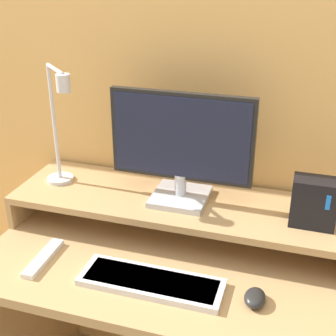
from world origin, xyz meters
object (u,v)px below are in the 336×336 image
(desk_lamp, at_px, (59,130))
(remote_control, at_px, (43,258))
(router_dock, at_px, (314,202))
(monitor, at_px, (181,146))
(keyboard, at_px, (151,282))
(mouse, at_px, (255,298))

(desk_lamp, height_order, remote_control, desk_lamp)
(router_dock, bearing_deg, monitor, 175.15)
(desk_lamp, bearing_deg, keyboard, -33.72)
(router_dock, relative_size, mouse, 1.81)
(desk_lamp, height_order, keyboard, desk_lamp)
(router_dock, bearing_deg, remote_control, -161.54)
(monitor, xyz_separation_m, router_dock, (0.39, -0.03, -0.11))
(remote_control, bearing_deg, router_dock, 18.46)
(monitor, height_order, remote_control, monitor)
(desk_lamp, distance_m, keyboard, 0.55)
(keyboard, bearing_deg, desk_lamp, 146.28)
(mouse, bearing_deg, monitor, 135.04)
(router_dock, xyz_separation_m, mouse, (-0.12, -0.24, -0.17))
(desk_lamp, relative_size, keyboard, 1.02)
(router_dock, bearing_deg, mouse, -115.82)
(router_dock, relative_size, remote_control, 0.77)
(monitor, relative_size, keyboard, 1.11)
(router_dock, height_order, mouse, router_dock)
(monitor, distance_m, router_dock, 0.41)
(monitor, relative_size, desk_lamp, 1.09)
(router_dock, relative_size, keyboard, 0.36)
(desk_lamp, relative_size, remote_control, 2.15)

